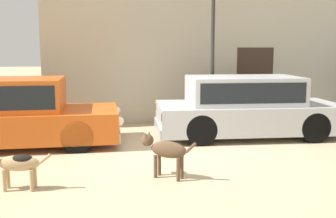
% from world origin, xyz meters
% --- Properties ---
extents(ground_plane, '(80.00, 80.00, 0.00)m').
position_xyz_m(ground_plane, '(0.00, 0.00, 0.00)').
color(ground_plane, tan).
extents(parked_sedan_nearest, '(4.29, 1.87, 1.45)m').
position_xyz_m(parked_sedan_nearest, '(-2.93, 1.42, 0.71)').
color(parked_sedan_nearest, '#D15619').
rests_on(parked_sedan_nearest, ground_plane).
extents(parked_sedan_second, '(4.51, 2.09, 1.43)m').
position_xyz_m(parked_sedan_second, '(2.18, 1.43, 0.74)').
color(parked_sedan_second, '#B2B5BA').
rests_on(parked_sedan_second, ground_plane).
extents(stray_dog_spotted, '(1.02, 0.30, 0.64)m').
position_xyz_m(stray_dog_spotted, '(-2.51, -1.41, 0.42)').
color(stray_dog_spotted, tan).
rests_on(stray_dog_spotted, ground_plane).
extents(stray_dog_tan, '(0.88, 0.66, 0.73)m').
position_xyz_m(stray_dog_tan, '(-0.25, -1.24, 0.47)').
color(stray_dog_tan, brown).
rests_on(stray_dog_tan, ground_plane).
extents(street_lamp, '(0.22, 0.22, 4.13)m').
position_xyz_m(street_lamp, '(1.65, 2.51, 2.62)').
color(street_lamp, '#2D2B28').
rests_on(street_lamp, ground_plane).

